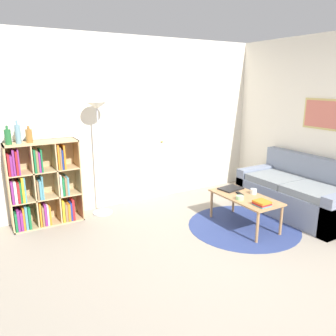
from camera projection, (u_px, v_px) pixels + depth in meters
ground_plane at (255, 281)px, 3.26m from camera, size 14.00×14.00×0.00m
wall_back at (137, 123)px, 5.20m from camera, size 7.40×0.11×2.60m
wall_right at (302, 123)px, 5.13m from camera, size 0.08×5.69×2.60m
rug at (243, 226)px, 4.50m from camera, size 1.51×1.51×0.01m
bookshelf at (42, 187)px, 4.45m from camera, size 0.93×0.34×1.16m
floor_lamp at (98, 122)px, 4.60m from camera, size 0.31×0.31×1.66m
couch at (298, 195)px, 4.90m from camera, size 0.83×1.69×0.85m
coffee_table at (245, 199)px, 4.43m from camera, size 0.50×0.99×0.43m
laptop at (231, 188)px, 4.71m from camera, size 0.35×0.27×0.02m
bowl at (240, 198)px, 4.29m from camera, size 0.10×0.10×0.05m
book_stack_on_table at (262, 203)px, 4.08m from camera, size 0.17×0.18×0.06m
cup at (254, 191)px, 4.50m from camera, size 0.08×0.08×0.07m
remote at (240, 194)px, 4.48m from camera, size 0.08×0.16×0.02m
bottle_left at (8, 137)px, 4.09m from camera, size 0.08×0.08×0.24m
bottle_middle at (18, 134)px, 4.15m from camera, size 0.07×0.07×0.29m
bottle_right at (29, 136)px, 4.23m from camera, size 0.08×0.08×0.22m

